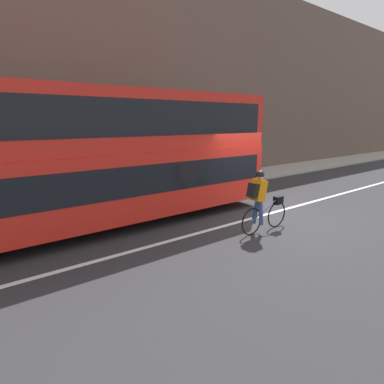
% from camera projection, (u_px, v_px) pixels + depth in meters
% --- Properties ---
extents(ground_plane, '(80.00, 80.00, 0.00)m').
position_uv_depth(ground_plane, '(264.00, 216.00, 9.25)').
color(ground_plane, '#2D2D30').
extents(road_center_line, '(50.00, 0.14, 0.01)m').
position_uv_depth(road_center_line, '(262.00, 215.00, 9.31)').
color(road_center_line, silver).
rests_on(road_center_line, ground_plane).
extents(sidewalk_curb, '(60.00, 2.42, 0.11)m').
position_uv_depth(sidewalk_curb, '(175.00, 186.00, 13.20)').
color(sidewalk_curb, '#A8A399').
rests_on(sidewalk_curb, ground_plane).
extents(building_facade, '(60.00, 0.30, 9.79)m').
position_uv_depth(building_facade, '(156.00, 73.00, 13.14)').
color(building_facade, brown).
rests_on(building_facade, ground_plane).
extents(bus, '(11.54, 2.58, 3.66)m').
position_uv_depth(bus, '(71.00, 154.00, 7.59)').
color(bus, black).
rests_on(bus, ground_plane).
extents(cyclist_on_bike, '(1.72, 0.32, 1.67)m').
position_uv_depth(cyclist_on_bike, '(261.00, 200.00, 7.72)').
color(cyclist_on_bike, black).
rests_on(cyclist_on_bike, ground_plane).
extents(trash_bin, '(0.55, 0.55, 0.97)m').
position_uv_depth(trash_bin, '(214.00, 170.00, 14.23)').
color(trash_bin, '#262628').
rests_on(trash_bin, sidewalk_curb).
extents(street_sign_post, '(0.36, 0.09, 2.78)m').
position_uv_depth(street_sign_post, '(120.00, 154.00, 11.28)').
color(street_sign_post, '#59595B').
rests_on(street_sign_post, sidewalk_curb).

